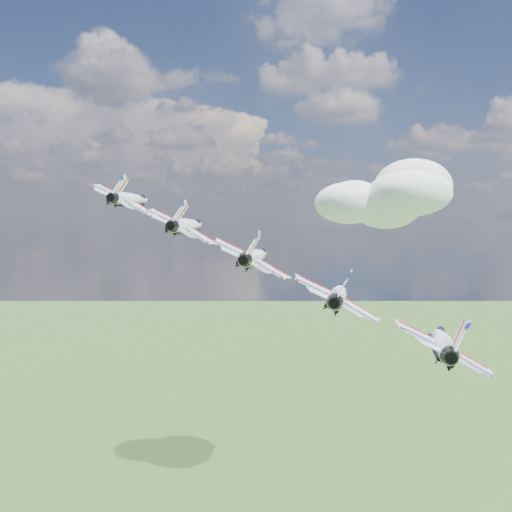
{
  "coord_description": "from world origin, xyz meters",
  "views": [
    {
      "loc": [
        -2.79,
        -61.54,
        148.19
      ],
      "look_at": [
        -1.19,
        2.94,
        143.72
      ],
      "focal_mm": 40.0,
      "sensor_mm": 36.0,
      "label": 1
    }
  ],
  "objects_px": {
    "jet_3": "(339,294)",
    "jet_4": "(442,341)",
    "jet_1": "(188,225)",
    "jet_2": "(256,256)",
    "jet_0": "(132,199)"
  },
  "relations": [
    {
      "from": "jet_3",
      "to": "jet_4",
      "type": "height_order",
      "value": "jet_3"
    },
    {
      "from": "jet_3",
      "to": "jet_1",
      "type": "bearing_deg",
      "value": 153.52
    },
    {
      "from": "jet_2",
      "to": "jet_4",
      "type": "height_order",
      "value": "jet_2"
    },
    {
      "from": "jet_1",
      "to": "jet_3",
      "type": "distance_m",
      "value": 22.63
    },
    {
      "from": "jet_1",
      "to": "jet_2",
      "type": "bearing_deg",
      "value": -26.48
    },
    {
      "from": "jet_0",
      "to": "jet_2",
      "type": "height_order",
      "value": "jet_0"
    },
    {
      "from": "jet_1",
      "to": "jet_3",
      "type": "relative_size",
      "value": 1.0
    },
    {
      "from": "jet_4",
      "to": "jet_2",
      "type": "bearing_deg",
      "value": 153.52
    },
    {
      "from": "jet_0",
      "to": "jet_3",
      "type": "xyz_separation_m",
      "value": [
        24.89,
        -20.67,
        -10.25
      ]
    },
    {
      "from": "jet_1",
      "to": "jet_4",
      "type": "xyz_separation_m",
      "value": [
        24.89,
        -20.67,
        -10.25
      ]
    },
    {
      "from": "jet_0",
      "to": "jet_2",
      "type": "bearing_deg",
      "value": -26.48
    },
    {
      "from": "jet_0",
      "to": "jet_1",
      "type": "xyz_separation_m",
      "value": [
        8.3,
        -6.89,
        -3.42
      ]
    },
    {
      "from": "jet_2",
      "to": "jet_4",
      "type": "relative_size",
      "value": 1.0
    },
    {
      "from": "jet_1",
      "to": "jet_2",
      "type": "distance_m",
      "value": 11.31
    },
    {
      "from": "jet_2",
      "to": "jet_1",
      "type": "bearing_deg",
      "value": 153.52
    }
  ]
}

